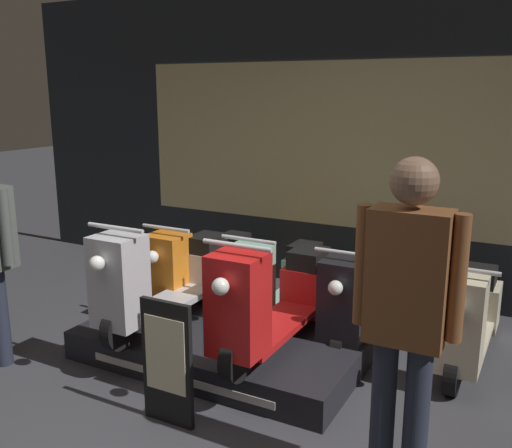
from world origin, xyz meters
TOP-DOWN VIEW (x-y plane):
  - ground_plane at (0.00, 0.00)m, footprint 30.00×30.00m
  - shop_wall_back at (0.00, 3.06)m, footprint 8.07×0.09m
  - display_platform at (-0.12, 1.00)m, footprint 2.21×1.19m
  - scooter_display_left at (-0.62, 0.96)m, footprint 0.49×1.64m
  - scooter_display_right at (0.38, 0.96)m, footprint 0.49×1.64m
  - scooter_backrow_0 at (-0.87, 1.88)m, footprint 0.49×1.64m
  - scooter_backrow_1 at (-0.05, 1.88)m, footprint 0.49×1.64m
  - scooter_backrow_2 at (0.78, 1.88)m, footprint 0.49×1.64m
  - scooter_backrow_3 at (1.61, 1.88)m, footprint 0.49×1.64m
  - person_right_browsing at (1.52, 0.12)m, footprint 0.55×0.24m
  - price_sign_board at (0.05, 0.07)m, footprint 0.37×0.04m

SIDE VIEW (x-z plane):
  - ground_plane at x=0.00m, z-range 0.00..0.00m
  - display_platform at x=-0.12m, z-range 0.00..0.23m
  - scooter_backrow_0 at x=-0.87m, z-range -0.10..0.84m
  - scooter_backrow_1 at x=-0.05m, z-range -0.10..0.84m
  - scooter_backrow_2 at x=0.78m, z-range -0.10..0.84m
  - scooter_backrow_3 at x=1.61m, z-range -0.10..0.84m
  - price_sign_board at x=0.05m, z-range 0.00..0.84m
  - scooter_display_left at x=-0.62m, z-range 0.13..1.07m
  - scooter_display_right at x=0.38m, z-range 0.13..1.07m
  - person_right_browsing at x=1.52m, z-range 0.16..1.97m
  - shop_wall_back at x=0.00m, z-range 0.00..3.20m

